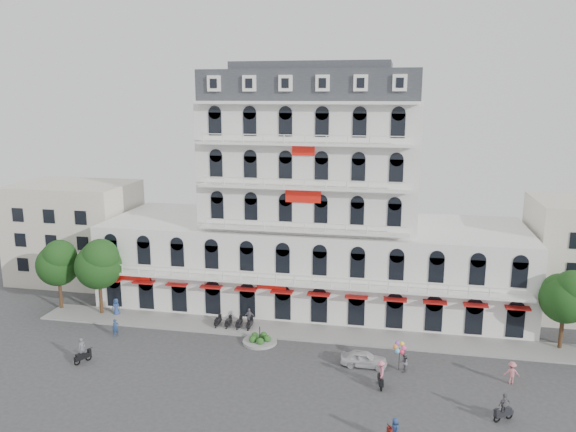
# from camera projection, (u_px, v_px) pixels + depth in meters

# --- Properties ---
(ground) EXTENTS (120.00, 120.00, 0.00)m
(ground) POSITION_uv_depth(u_px,v_px,m) (278.00, 377.00, 45.87)
(ground) COLOR #38383A
(ground) RESTS_ON ground
(sidewalk) EXTENTS (53.00, 4.00, 0.16)m
(sidewalk) POSITION_uv_depth(u_px,v_px,m) (297.00, 331.00, 54.48)
(sidewalk) COLOR gray
(sidewalk) RESTS_ON ground
(main_building) EXTENTS (45.00, 15.00, 25.80)m
(main_building) POSITION_uv_depth(u_px,v_px,m) (312.00, 213.00, 61.00)
(main_building) COLOR silver
(main_building) RESTS_ON ground
(flank_building_west) EXTENTS (14.00, 10.00, 12.00)m
(flank_building_west) POSITION_uv_depth(u_px,v_px,m) (76.00, 231.00, 69.51)
(flank_building_west) COLOR beige
(flank_building_west) RESTS_ON ground
(traffic_island) EXTENTS (3.20, 3.20, 1.60)m
(traffic_island) POSITION_uv_depth(u_px,v_px,m) (260.00, 340.00, 52.14)
(traffic_island) COLOR gray
(traffic_island) RESTS_ON ground
(parked_scooter_row) EXTENTS (4.40, 1.80, 1.10)m
(parked_scooter_row) POSITION_uv_depth(u_px,v_px,m) (234.00, 328.00, 55.52)
(parked_scooter_row) COLOR black
(parked_scooter_row) RESTS_ON ground
(tree_west_outer) EXTENTS (4.50, 4.48, 7.76)m
(tree_west_outer) POSITION_uv_depth(u_px,v_px,m) (58.00, 261.00, 59.27)
(tree_west_outer) COLOR #382314
(tree_west_outer) RESTS_ON ground
(tree_west_inner) EXTENTS (4.76, 4.76, 8.25)m
(tree_west_inner) POSITION_uv_depth(u_px,v_px,m) (99.00, 262.00, 57.76)
(tree_west_inner) COLOR #382314
(tree_west_inner) RESTS_ON ground
(tree_east_inner) EXTENTS (4.40, 4.37, 7.57)m
(tree_east_inner) POSITION_uv_depth(u_px,v_px,m) (566.00, 295.00, 49.73)
(tree_east_inner) COLOR #382314
(tree_east_inner) RESTS_ON ground
(parked_car) EXTENTS (3.94, 1.59, 1.34)m
(parked_car) POSITION_uv_depth(u_px,v_px,m) (364.00, 359.00, 47.59)
(parked_car) COLOR silver
(parked_car) RESTS_ON ground
(rider_west) EXTENTS (0.99, 1.57, 2.26)m
(rider_west) POSITION_uv_depth(u_px,v_px,m) (82.00, 352.00, 48.10)
(rider_west) COLOR black
(rider_west) RESTS_ON ground
(rider_east) EXTENTS (1.08, 1.51, 2.04)m
(rider_east) POSITION_uv_depth(u_px,v_px,m) (395.00, 432.00, 36.65)
(rider_east) COLOR maroon
(rider_east) RESTS_ON ground
(rider_northeast) EXTENTS (1.49, 1.12, 2.10)m
(rider_northeast) POSITION_uv_depth(u_px,v_px,m) (504.00, 407.00, 39.54)
(rider_northeast) COLOR black
(rider_northeast) RESTS_ON ground
(rider_center) EXTENTS (0.82, 1.70, 2.26)m
(rider_center) POSITION_uv_depth(u_px,v_px,m) (381.00, 373.00, 44.03)
(rider_center) COLOR black
(rider_center) RESTS_ON ground
(pedestrian_left) EXTENTS (0.93, 0.63, 1.84)m
(pedestrian_left) POSITION_uv_depth(u_px,v_px,m) (116.00, 307.00, 58.48)
(pedestrian_left) COLOR navy
(pedestrian_left) RESTS_ON ground
(pedestrian_mid) EXTENTS (1.16, 0.62, 1.87)m
(pedestrian_mid) POSITION_uv_depth(u_px,v_px,m) (249.00, 317.00, 55.72)
(pedestrian_mid) COLOR #5C5B63
(pedestrian_mid) RESTS_ON ground
(pedestrian_right) EXTENTS (1.21, 0.70, 1.85)m
(pedestrian_right) POSITION_uv_depth(u_px,v_px,m) (512.00, 373.00, 44.66)
(pedestrian_right) COLOR #C96A72
(pedestrian_right) RESTS_ON ground
(pedestrian_far) EXTENTS (0.73, 0.71, 1.69)m
(pedestrian_far) POSITION_uv_depth(u_px,v_px,m) (116.00, 328.00, 53.46)
(pedestrian_far) COLOR navy
(pedestrian_far) RESTS_ON ground
(balloon_vendor) EXTENTS (1.33, 1.26, 2.45)m
(balloon_vendor) POSITION_uv_depth(u_px,v_px,m) (402.00, 357.00, 46.59)
(balloon_vendor) COLOR slate
(balloon_vendor) RESTS_ON ground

